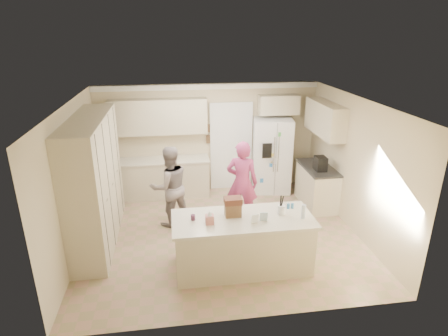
{
  "coord_description": "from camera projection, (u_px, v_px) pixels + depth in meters",
  "views": [
    {
      "loc": [
        -0.87,
        -6.34,
        3.79
      ],
      "look_at": [
        0.1,
        0.35,
        1.25
      ],
      "focal_mm": 30.0,
      "sensor_mm": 36.0,
      "label": 1
    }
  ],
  "objects": [
    {
      "name": "fridge_magnets",
      "position": [
        276.0,
        160.0,
        8.68
      ],
      "size": [
        0.76,
        0.02,
        1.44
      ],
      "primitive_type": null,
      "color": "tan",
      "rests_on": "refrigerator"
    },
    {
      "name": "greeting_card_a",
      "position": [
        255.0,
        219.0,
        5.81
      ],
      "size": [
        0.12,
        0.06,
        0.16
      ],
      "primitive_type": "cube",
      "rotation": [
        0.15,
        0.0,
        0.2
      ],
      "color": "white",
      "rests_on": "island_top"
    },
    {
      "name": "dollhouse_roof",
      "position": [
        233.0,
        201.0,
        5.98
      ],
      "size": [
        0.28,
        0.2,
        0.1
      ],
      "primitive_type": "cube",
      "color": "#592D1E",
      "rests_on": "dollhouse_body"
    },
    {
      "name": "wall_front",
      "position": [
        246.0,
        238.0,
        4.73
      ],
      "size": [
        5.2,
        0.02,
        2.6
      ],
      "primitive_type": "cube",
      "color": "beige",
      "rests_on": "ground"
    },
    {
      "name": "teen_boy",
      "position": [
        170.0,
        187.0,
        7.43
      ],
      "size": [
        0.97,
        0.86,
        1.66
      ],
      "primitive_type": "imported",
      "rotation": [
        0.0,
        0.0,
        3.47
      ],
      "color": "gray",
      "rests_on": "floor"
    },
    {
      "name": "fridge_dispenser",
      "position": [
        267.0,
        151.0,
        8.56
      ],
      "size": [
        0.22,
        0.03,
        0.35
      ],
      "primitive_type": "cube",
      "color": "black",
      "rests_on": "refrigerator"
    },
    {
      "name": "jam_jar",
      "position": [
        193.0,
        217.0,
        5.93
      ],
      "size": [
        0.07,
        0.07,
        0.09
      ],
      "primitive_type": "cylinder",
      "color": "#59263F",
      "rests_on": "island_top"
    },
    {
      "name": "island_base",
      "position": [
        243.0,
        244.0,
        6.18
      ],
      "size": [
        2.2,
        0.9,
        0.88
      ],
      "primitive_type": "cube",
      "color": "beige",
      "rests_on": "floor"
    },
    {
      "name": "right_base_cab",
      "position": [
        317.0,
        187.0,
        8.4
      ],
      "size": [
        0.6,
        1.2,
        0.88
      ],
      "primitive_type": "cube",
      "color": "beige",
      "rests_on": "floor"
    },
    {
      "name": "back_upper_cab",
      "position": [
        158.0,
        117.0,
        8.47
      ],
      "size": [
        2.2,
        0.35,
        0.8
      ],
      "primitive_type": "cube",
      "color": "beige",
      "rests_on": "wall_back"
    },
    {
      "name": "floor",
      "position": [
        222.0,
        235.0,
        7.33
      ],
      "size": [
        5.2,
        4.6,
        0.02
      ],
      "primitive_type": "cube",
      "color": "tan",
      "rests_on": "ground"
    },
    {
      "name": "shaker_pepper",
      "position": [
        292.0,
        206.0,
        6.31
      ],
      "size": [
        0.05,
        0.05,
        0.09
      ],
      "primitive_type": "cylinder",
      "color": "teal",
      "rests_on": "island_top"
    },
    {
      "name": "wall_frame_lower",
      "position": [
        209.0,
        139.0,
        8.98
      ],
      "size": [
        0.15,
        0.02,
        0.2
      ],
      "primitive_type": "cube",
      "color": "brown",
      "rests_on": "wall_back"
    },
    {
      "name": "greeting_card_b",
      "position": [
        264.0,
        217.0,
        5.88
      ],
      "size": [
        0.12,
        0.05,
        0.16
      ],
      "primitive_type": "cube",
      "rotation": [
        0.15,
        0.0,
        -0.1
      ],
      "color": "silver",
      "rests_on": "island_top"
    },
    {
      "name": "wall_right",
      "position": [
        355.0,
        165.0,
        7.22
      ],
      "size": [
        0.02,
        4.6,
        2.6
      ],
      "primitive_type": "cube",
      "color": "beige",
      "rests_on": "ground"
    },
    {
      "name": "ceiling",
      "position": [
        221.0,
        101.0,
        6.41
      ],
      "size": [
        5.2,
        4.6,
        0.02
      ],
      "primitive_type": "cube",
      "color": "white",
      "rests_on": "wall_back"
    },
    {
      "name": "water_bottle",
      "position": [
        304.0,
        212.0,
        5.95
      ],
      "size": [
        0.07,
        0.07,
        0.24
      ],
      "primitive_type": "cylinder",
      "color": "silver",
      "rests_on": "island_top"
    },
    {
      "name": "utensil_crock",
      "position": [
        282.0,
        210.0,
        6.11
      ],
      "size": [
        0.13,
        0.13,
        0.15
      ],
      "primitive_type": "cylinder",
      "color": "white",
      "rests_on": "island_top"
    },
    {
      "name": "over_fridge_cab",
      "position": [
        278.0,
        105.0,
        8.78
      ],
      "size": [
        0.95,
        0.35,
        0.45
      ],
      "primitive_type": "cube",
      "color": "beige",
      "rests_on": "wall_back"
    },
    {
      "name": "dollhouse_body",
      "position": [
        233.0,
        210.0,
        6.04
      ],
      "size": [
        0.26,
        0.18,
        0.22
      ],
      "primitive_type": "cube",
      "color": "brown",
      "rests_on": "island_top"
    },
    {
      "name": "shaker_salt",
      "position": [
        288.0,
        206.0,
        6.3
      ],
      "size": [
        0.05,
        0.05,
        0.09
      ],
      "primitive_type": "cylinder",
      "color": "teal",
      "rests_on": "island_top"
    },
    {
      "name": "fridge_seam",
      "position": [
        276.0,
        160.0,
        8.69
      ],
      "size": [
        0.02,
        0.02,
        1.78
      ],
      "primitive_type": "cube",
      "color": "gray",
      "rests_on": "refrigerator"
    },
    {
      "name": "back_countertop",
      "position": [
        161.0,
        160.0,
        8.7
      ],
      "size": [
        2.24,
        0.63,
        0.04
      ],
      "primitive_type": "cube",
      "color": "beige",
      "rests_on": "back_base_cab"
    },
    {
      "name": "doorway_casing",
      "position": [
        231.0,
        148.0,
        9.11
      ],
      "size": [
        1.02,
        0.03,
        2.22
      ],
      "primitive_type": "cube",
      "color": "white",
      "rests_on": "floor"
    },
    {
      "name": "wall_frame_upper",
      "position": [
        209.0,
        128.0,
        8.89
      ],
      "size": [
        0.15,
        0.02,
        0.2
      ],
      "primitive_type": "cube",
      "color": "brown",
      "rests_on": "wall_back"
    },
    {
      "name": "tissue_plume",
      "position": [
        210.0,
        213.0,
        5.78
      ],
      "size": [
        0.08,
        0.08,
        0.08
      ],
      "primitive_type": "cone",
      "color": "white",
      "rests_on": "tissue_box"
    },
    {
      "name": "fridge_handle_r",
      "position": [
        278.0,
        154.0,
        8.63
      ],
      "size": [
        0.02,
        0.02,
        0.85
      ],
      "primitive_type": "cylinder",
      "color": "silver",
      "rests_on": "refrigerator"
    },
    {
      "name": "back_base_cab",
      "position": [
        162.0,
        178.0,
        8.87
      ],
      "size": [
        2.2,
        0.6,
        0.88
      ],
      "primitive_type": "cube",
      "color": "beige",
      "rests_on": "floor"
    },
    {
      "name": "right_countertop",
      "position": [
        318.0,
        168.0,
        8.24
      ],
      "size": [
        0.63,
        1.24,
        0.04
      ],
      "primitive_type": "cube",
      "color": "#2D2B28",
      "rests_on": "right_base_cab"
    },
    {
      "name": "wall_left",
      "position": [
        73.0,
        180.0,
        6.52
      ],
      "size": [
        0.02,
        4.6,
        2.6
      ],
      "primitive_type": "cube",
      "color": "beige",
      "rests_on": "ground"
    },
    {
      "name": "pantry_bank",
      "position": [
        95.0,
        181.0,
        6.79
      ],
      "size": [
        0.6,
        2.6,
        2.35
      ],
      "primitive_type": "cube",
      "color": "beige",
      "rests_on": "floor"
    },
    {
      "name": "teen_girl",
      "position": [
        242.0,
        183.0,
        7.52
      ],
      "size": [
        0.73,
        0.59,
        1.74
      ],
      "primitive_type": "imported",
      "rotation": [
        0.0,
        0.0,
        2.82
      ],
      "color": "#A33883",
      "rests_on": "floor"
    },
    {
      "name": "wall_back",
      "position": [
        208.0,
        138.0,
        9.01
      ],
      "size": [
        5.2,
        0.02,
        2.6
      ],
      "primitive_type": "cube",
      "color": "beige",
      "rests_on": "ground"
    },
    {
      "name": "doorway_opening",
      "position": [
        231.0,
        147.0,
        9.14
      ],
      "size": [
        0.9,
        0.06,
        2.1
      ],
      "primitive_type": "cube",
      "color": "black",
      "rests_on": "floor"
    },
    {
      "name": "tissue_box",
      "position": [
        210.0,
        219.0,
        5.82
      ],
      "size": [
        0.13,
        0.13,
        0.14
      ],
      "primitive_type": "cube",
      "color": "#C7746A",
      "rests_on": "island_top"
    },
    {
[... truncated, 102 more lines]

